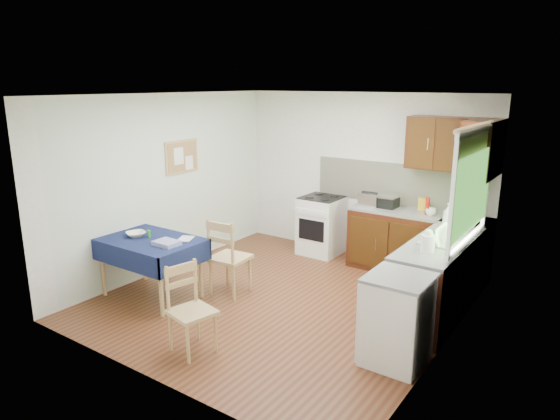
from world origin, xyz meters
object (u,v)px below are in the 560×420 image
Objects in this scene: chair_near at (189,306)px; dish_rack at (442,242)px; toaster at (369,200)px; chair_far at (228,255)px; kettle at (428,242)px; dining_table at (150,247)px; sandwich_press at (386,201)px.

dish_rack is at bearing -28.20° from chair_near.
chair_far is at bearing -137.87° from toaster.
chair_near is (0.58, -1.26, -0.06)m from chair_far.
chair_far is 3.50× the size of toaster.
chair_near is 2.82m from dish_rack.
toaster is at bearing 5.22° from chair_near.
dish_rack is at bearing -165.05° from chair_far.
chair_far is 2.26m from toaster.
toaster reaches higher than chair_near.
kettle is at bearing -68.15° from toaster.
toaster is 2.00m from kettle.
chair_near is (1.33, -0.67, -0.18)m from dining_table.
chair_far reaches higher than dining_table.
dining_table is at bearing -145.21° from toaster.
dining_table is 3.12m from toaster.
kettle reaches higher than toaster.
dining_table is 1.40× the size of chair_near.
dish_rack is (1.18, -1.23, -0.06)m from sandwich_press.
chair_far is at bearing -171.09° from dish_rack.
dining_table is 3.31m from kettle.
chair_near is 3.62× the size of kettle.
chair_far is at bearing -168.06° from kettle.
chair_far reaches higher than chair_near.
chair_near is 2.92× the size of sandwich_press.
dining_table is 4.09× the size of sandwich_press.
dining_table is 2.75× the size of dish_rack.
sandwich_press reaches higher than dining_table.
dish_rack reaches higher than sandwich_press.
dining_table is 3.47m from dish_rack.
dish_rack reaches higher than dining_table.
dish_rack reaches higher than chair_far.
toaster is 0.63× the size of dish_rack.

